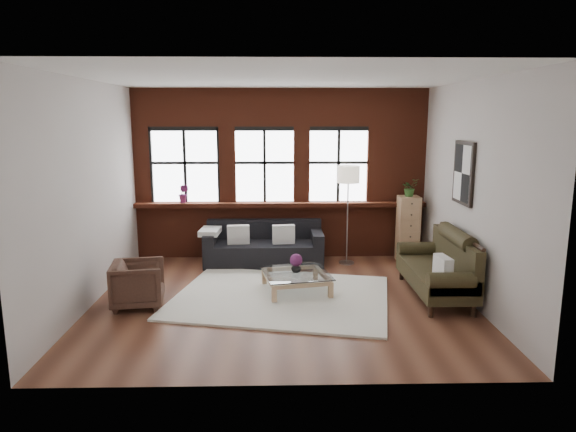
{
  "coord_description": "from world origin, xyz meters",
  "views": [
    {
      "loc": [
        -0.09,
        -7.27,
        2.67
      ],
      "look_at": [
        0.1,
        0.6,
        1.15
      ],
      "focal_mm": 32.0,
      "sensor_mm": 36.0,
      "label": 1
    }
  ],
  "objects_px": {
    "drawer_chest": "(408,229)",
    "vase": "(296,267)",
    "vintage_settee": "(435,264)",
    "dark_sofa": "(264,243)",
    "floor_lamp": "(348,212)",
    "armchair": "(138,284)",
    "coffee_table": "(296,283)"
  },
  "relations": [
    {
      "from": "dark_sofa",
      "to": "vase",
      "type": "distance_m",
      "value": 1.67
    },
    {
      "from": "coffee_table",
      "to": "armchair",
      "type": "bearing_deg",
      "value": -166.96
    },
    {
      "from": "vintage_settee",
      "to": "coffee_table",
      "type": "relative_size",
      "value": 1.95
    },
    {
      "from": "dark_sofa",
      "to": "armchair",
      "type": "distance_m",
      "value": 2.75
    },
    {
      "from": "vintage_settee",
      "to": "vase",
      "type": "distance_m",
      "value": 2.1
    },
    {
      "from": "armchair",
      "to": "coffee_table",
      "type": "relative_size",
      "value": 0.74
    },
    {
      "from": "dark_sofa",
      "to": "armchair",
      "type": "bearing_deg",
      "value": -129.63
    },
    {
      "from": "vase",
      "to": "drawer_chest",
      "type": "height_order",
      "value": "drawer_chest"
    },
    {
      "from": "drawer_chest",
      "to": "vintage_settee",
      "type": "bearing_deg",
      "value": -92.33
    },
    {
      "from": "drawer_chest",
      "to": "dark_sofa",
      "type": "bearing_deg",
      "value": -176.93
    },
    {
      "from": "vase",
      "to": "vintage_settee",
      "type": "bearing_deg",
      "value": -6.32
    },
    {
      "from": "vintage_settee",
      "to": "armchair",
      "type": "bearing_deg",
      "value": -176.09
    },
    {
      "from": "vintage_settee",
      "to": "floor_lamp",
      "type": "xyz_separation_m",
      "value": [
        -1.08,
        1.8,
        0.47
      ]
    },
    {
      "from": "vintage_settee",
      "to": "vase",
      "type": "height_order",
      "value": "vintage_settee"
    },
    {
      "from": "vintage_settee",
      "to": "floor_lamp",
      "type": "relative_size",
      "value": 0.97
    },
    {
      "from": "coffee_table",
      "to": "floor_lamp",
      "type": "height_order",
      "value": "floor_lamp"
    },
    {
      "from": "dark_sofa",
      "to": "drawer_chest",
      "type": "height_order",
      "value": "drawer_chest"
    },
    {
      "from": "dark_sofa",
      "to": "vintage_settee",
      "type": "distance_m",
      "value": 3.18
    },
    {
      "from": "dark_sofa",
      "to": "coffee_table",
      "type": "relative_size",
      "value": 2.21
    },
    {
      "from": "drawer_chest",
      "to": "vase",
      "type": "bearing_deg",
      "value": -141.3
    },
    {
      "from": "floor_lamp",
      "to": "drawer_chest",
      "type": "bearing_deg",
      "value": 7.71
    },
    {
      "from": "dark_sofa",
      "to": "drawer_chest",
      "type": "relative_size",
      "value": 1.75
    },
    {
      "from": "vase",
      "to": "dark_sofa",
      "type": "bearing_deg",
      "value": 108.46
    },
    {
      "from": "dark_sofa",
      "to": "armchair",
      "type": "relative_size",
      "value": 2.99
    },
    {
      "from": "vintage_settee",
      "to": "vase",
      "type": "bearing_deg",
      "value": 173.68
    },
    {
      "from": "coffee_table",
      "to": "drawer_chest",
      "type": "relative_size",
      "value": 0.79
    },
    {
      "from": "dark_sofa",
      "to": "vintage_settee",
      "type": "xyz_separation_m",
      "value": [
        2.61,
        -1.82,
        0.12
      ]
    },
    {
      "from": "vintage_settee",
      "to": "armchair",
      "type": "xyz_separation_m",
      "value": [
        -4.36,
        -0.3,
        -0.18
      ]
    },
    {
      "from": "drawer_chest",
      "to": "floor_lamp",
      "type": "xyz_separation_m",
      "value": [
        -1.16,
        -0.16,
        0.36
      ]
    },
    {
      "from": "dark_sofa",
      "to": "floor_lamp",
      "type": "xyz_separation_m",
      "value": [
        1.53,
        -0.01,
        0.59
      ]
    },
    {
      "from": "vase",
      "to": "floor_lamp",
      "type": "height_order",
      "value": "floor_lamp"
    },
    {
      "from": "armchair",
      "to": "coffee_table",
      "type": "height_order",
      "value": "armchair"
    }
  ]
}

